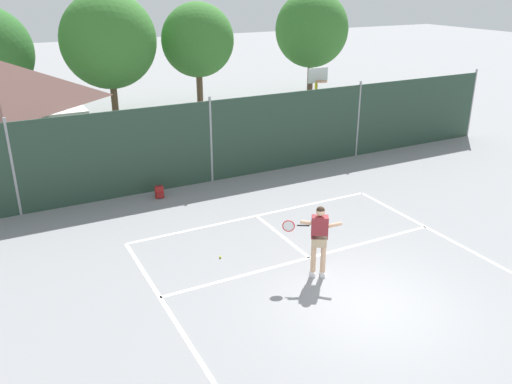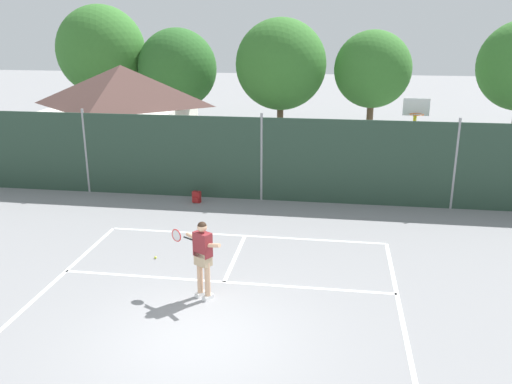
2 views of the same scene
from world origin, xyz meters
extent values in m
plane|color=gray|center=(0.00, 0.00, 0.00)|extent=(120.00, 120.00, 0.00)
cube|color=white|center=(0.00, 5.50, 0.00)|extent=(8.20, 0.10, 0.01)
cube|color=white|center=(-4.10, 0.00, 0.00)|extent=(0.10, 11.00, 0.01)
cube|color=white|center=(4.10, 0.00, 0.00)|extent=(0.10, 11.00, 0.01)
cube|color=white|center=(0.00, 2.48, 0.00)|extent=(8.20, 0.10, 0.01)
cube|color=white|center=(0.00, 3.96, 0.00)|extent=(0.10, 2.97, 0.01)
cube|color=#284233|center=(0.00, 9.00, 1.48)|extent=(26.00, 0.05, 2.95)
cylinder|color=#99999E|center=(-6.50, 9.00, 1.55)|extent=(0.09, 0.09, 3.10)
cylinder|color=#99999E|center=(0.00, 9.00, 1.55)|extent=(0.09, 0.09, 3.10)
cylinder|color=#99999E|center=(6.50, 9.00, 1.55)|extent=(0.09, 0.09, 3.10)
cylinder|color=yellow|center=(5.25, 10.30, 1.52)|extent=(0.12, 0.12, 3.05)
cube|color=white|center=(5.25, 10.20, 3.25)|extent=(0.90, 0.06, 0.60)
torus|color=#D85919|center=(5.25, 9.93, 3.03)|extent=(0.48, 0.48, 0.02)
cube|color=silver|center=(-6.49, 12.76, 1.36)|extent=(5.32, 4.68, 2.71)
pyramid|color=#513833|center=(-6.49, 12.76, 3.54)|extent=(5.75, 5.06, 1.66)
cylinder|color=brown|center=(-10.94, 20.92, 1.20)|extent=(0.36, 0.36, 2.40)
ellipsoid|color=#38752D|center=(-10.94, 20.92, 4.55)|extent=(5.06, 4.56, 5.06)
cylinder|color=brown|center=(-6.48, 20.92, 0.85)|extent=(0.36, 0.36, 1.70)
ellipsoid|color=#2D6628|center=(-6.48, 20.92, 3.60)|extent=(4.46, 4.01, 4.46)
cylinder|color=brown|center=(-0.61, 20.92, 0.89)|extent=(0.36, 0.36, 1.78)
ellipsoid|color=#38752D|center=(-0.61, 20.92, 3.89)|extent=(4.96, 4.47, 4.96)
cylinder|color=brown|center=(4.33, 20.92, 0.97)|extent=(0.36, 0.36, 1.94)
ellipsoid|color=#38752D|center=(4.33, 20.92, 3.68)|extent=(4.11, 3.70, 4.11)
cube|color=silver|center=(-0.19, 1.59, 0.05)|extent=(0.24, 0.28, 0.10)
cube|color=silver|center=(-0.39, 1.71, 0.05)|extent=(0.24, 0.28, 0.10)
cylinder|color=tan|center=(-0.19, 1.59, 0.51)|extent=(0.13, 0.13, 0.82)
cylinder|color=tan|center=(-0.39, 1.71, 0.51)|extent=(0.13, 0.13, 0.82)
cube|color=tan|center=(-0.29, 1.65, 0.98)|extent=(0.43, 0.39, 0.32)
cube|color=maroon|center=(-0.29, 1.65, 1.32)|extent=(0.47, 0.41, 0.56)
sphere|color=tan|center=(-0.29, 1.65, 1.73)|extent=(0.22, 0.22, 0.22)
sphere|color=black|center=(-0.29, 1.65, 1.75)|extent=(0.21, 0.21, 0.21)
cylinder|color=tan|center=(-0.47, 1.73, 1.42)|extent=(0.52, 0.37, 0.17)
cylinder|color=tan|center=(-0.05, 1.50, 1.37)|extent=(0.48, 0.34, 0.22)
cylinder|color=black|center=(-0.66, 1.81, 1.37)|extent=(0.27, 0.19, 0.04)
torus|color=red|center=(-0.98, 1.95, 1.37)|extent=(0.27, 0.18, 0.30)
cylinder|color=silver|center=(-0.98, 1.95, 1.37)|extent=(0.23, 0.14, 0.26)
sphere|color=#CCE033|center=(-2.10, 3.55, 0.03)|extent=(0.07, 0.07, 0.07)
cube|color=maroon|center=(-2.21, 8.35, 0.20)|extent=(0.30, 0.22, 0.40)
cube|color=maroon|center=(-2.22, 8.23, 0.12)|extent=(0.23, 0.09, 0.18)
torus|color=black|center=(-2.21, 8.35, 0.42)|extent=(0.09, 0.03, 0.09)
camera|label=1|loc=(-6.97, -7.88, 6.86)|focal=37.31mm
camera|label=2|loc=(2.53, -9.12, 6.00)|focal=37.80mm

